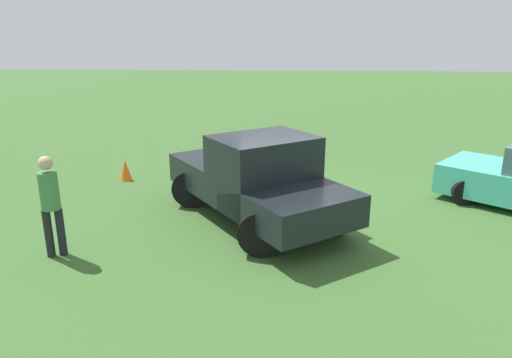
# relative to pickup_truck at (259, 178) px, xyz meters

# --- Properties ---
(ground_plane) EXTENTS (80.00, 80.00, 0.00)m
(ground_plane) POSITION_rel_pickup_truck_xyz_m (0.76, 0.62, -0.96)
(ground_plane) COLOR #3D662D
(pickup_truck) EXTENTS (4.21, 4.82, 1.84)m
(pickup_truck) POSITION_rel_pickup_truck_xyz_m (0.00, 0.00, 0.00)
(pickup_truck) COLOR black
(pickup_truck) RESTS_ON ground_plane
(person_bystander) EXTENTS (0.42, 0.42, 1.81)m
(person_bystander) POSITION_rel_pickup_truck_xyz_m (-3.48, -1.77, 0.07)
(person_bystander) COLOR black
(person_bystander) RESTS_ON ground_plane
(traffic_cone) EXTENTS (0.32, 0.32, 0.55)m
(traffic_cone) POSITION_rel_pickup_truck_xyz_m (-3.70, 2.70, -0.69)
(traffic_cone) COLOR orange
(traffic_cone) RESTS_ON ground_plane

